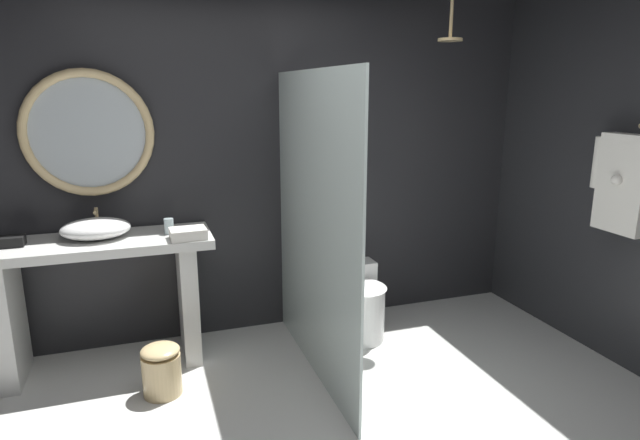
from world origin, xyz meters
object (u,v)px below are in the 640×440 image
object	(u,v)px
toilet	(357,302)
round_wall_mirror	(88,133)
tissue_box	(10,241)
waste_bin	(162,369)
folded_hand_towel	(188,234)
vessel_sink	(96,228)
tumbler_cup	(169,226)
rain_shower_head	(450,34)
hanging_bathrobe	(625,180)

from	to	relation	value
toilet	round_wall_mirror	bearing A→B (deg)	168.57
tissue_box	round_wall_mirror	bearing A→B (deg)	25.91
waste_bin	folded_hand_towel	distance (m)	0.86
vessel_sink	folded_hand_towel	size ratio (longest dim) A/B	1.91
tumbler_cup	tissue_box	bearing A→B (deg)	179.16
vessel_sink	folded_hand_towel	xyz separation A→B (m)	(0.57, -0.21, -0.03)
folded_hand_towel	rain_shower_head	bearing A→B (deg)	-0.33
hanging_bathrobe	toilet	xyz separation A→B (m)	(-1.44, 0.95, -1.02)
vessel_sink	tumbler_cup	distance (m)	0.46
vessel_sink	round_wall_mirror	xyz separation A→B (m)	(-0.00, 0.21, 0.60)
hanging_bathrobe	folded_hand_towel	xyz separation A→B (m)	(-2.67, 0.89, -0.35)
tumbler_cup	waste_bin	xyz separation A→B (m)	(-0.12, -0.49, -0.78)
vessel_sink	rain_shower_head	distance (m)	2.76
rain_shower_head	waste_bin	distance (m)	2.96
round_wall_mirror	rain_shower_head	world-z (taller)	rain_shower_head
hanging_bathrobe	toilet	size ratio (longest dim) A/B	1.26
tumbler_cup	rain_shower_head	bearing A→B (deg)	-5.10
tumbler_cup	hanging_bathrobe	distance (m)	2.99
rain_shower_head	folded_hand_towel	world-z (taller)	rain_shower_head
tumbler_cup	tissue_box	size ratio (longest dim) A/B	0.65
tumbler_cup	tissue_box	world-z (taller)	tumbler_cup
round_wall_mirror	waste_bin	world-z (taller)	round_wall_mirror
hanging_bathrobe	tissue_box	bearing A→B (deg)	163.94
toilet	waste_bin	size ratio (longest dim) A/B	1.70
round_wall_mirror	waste_bin	xyz separation A→B (m)	(0.34, -0.74, -1.40)
vessel_sink	round_wall_mirror	distance (m)	0.64
tissue_box	folded_hand_towel	world-z (taller)	folded_hand_towel
tissue_box	toilet	distance (m)	2.39
tissue_box	round_wall_mirror	size ratio (longest dim) A/B	0.19
round_wall_mirror	toilet	bearing A→B (deg)	-11.43
round_wall_mirror	rain_shower_head	distance (m)	2.57
hanging_bathrobe	rain_shower_head	bearing A→B (deg)	131.95
rain_shower_head	waste_bin	size ratio (longest dim) A/B	0.99
vessel_sink	rain_shower_head	xyz separation A→B (m)	(2.44, -0.22, 1.26)
tissue_box	rain_shower_head	bearing A→B (deg)	-3.72
vessel_sink	hanging_bathrobe	xyz separation A→B (m)	(3.24, -1.10, 0.32)
waste_bin	toilet	bearing A→B (deg)	14.49
tumbler_cup	tissue_box	distance (m)	0.95
vessel_sink	waste_bin	size ratio (longest dim) A/B	1.34
round_wall_mirror	tissue_box	bearing A→B (deg)	-154.09
round_wall_mirror	folded_hand_towel	bearing A→B (deg)	-36.26
vessel_sink	toilet	world-z (taller)	vessel_sink
round_wall_mirror	hanging_bathrobe	xyz separation A→B (m)	(3.24, -1.31, -0.28)
round_wall_mirror	waste_bin	bearing A→B (deg)	-65.52
tissue_box	rain_shower_head	world-z (taller)	rain_shower_head
tissue_box	toilet	bearing A→B (deg)	-3.12
tumbler_cup	rain_shower_head	world-z (taller)	rain_shower_head
tissue_box	waste_bin	xyz separation A→B (m)	(0.83, -0.50, -0.76)
tumbler_cup	rain_shower_head	size ratio (longest dim) A/B	0.33
rain_shower_head	waste_bin	xyz separation A→B (m)	(-2.11, -0.31, -2.06)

